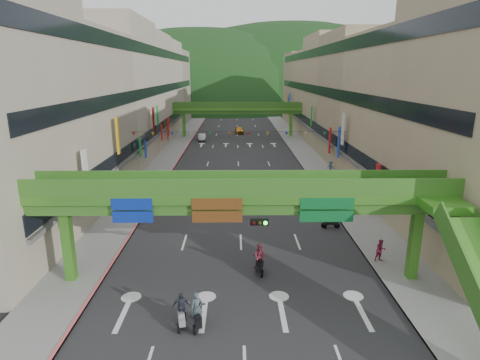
# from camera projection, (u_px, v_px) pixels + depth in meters

# --- Properties ---
(ground) EXTENTS (320.00, 320.00, 0.00)m
(ground) POSITION_uv_depth(u_px,v_px,m) (244.00, 340.00, 20.28)
(ground) COLOR black
(ground) RESTS_ON ground
(road_slab) EXTENTS (18.00, 140.00, 0.02)m
(road_slab) POSITION_uv_depth(u_px,v_px,m) (238.00, 151.00, 68.54)
(road_slab) COLOR #28282B
(road_slab) RESTS_ON ground
(sidewalk_left) EXTENTS (4.00, 140.00, 0.15)m
(sidewalk_left) POSITION_uv_depth(u_px,v_px,m) (174.00, 151.00, 68.40)
(sidewalk_left) COLOR gray
(sidewalk_left) RESTS_ON ground
(sidewalk_right) EXTENTS (4.00, 140.00, 0.15)m
(sidewalk_right) POSITION_uv_depth(u_px,v_px,m) (302.00, 150.00, 68.64)
(sidewalk_right) COLOR gray
(sidewalk_right) RESTS_ON ground
(curb_left) EXTENTS (0.20, 140.00, 0.18)m
(curb_left) POSITION_uv_depth(u_px,v_px,m) (185.00, 150.00, 68.42)
(curb_left) COLOR #CC5959
(curb_left) RESTS_ON ground
(curb_right) EXTENTS (0.20, 140.00, 0.18)m
(curb_right) POSITION_uv_depth(u_px,v_px,m) (291.00, 150.00, 68.61)
(curb_right) COLOR gray
(curb_right) RESTS_ON ground
(building_row_left) EXTENTS (12.80, 95.00, 19.00)m
(building_row_left) POSITION_uv_depth(u_px,v_px,m) (123.00, 95.00, 65.86)
(building_row_left) COLOR #9E937F
(building_row_left) RESTS_ON ground
(building_row_right) EXTENTS (12.80, 95.00, 19.00)m
(building_row_right) POSITION_uv_depth(u_px,v_px,m) (352.00, 94.00, 66.26)
(building_row_right) COLOR gray
(building_row_right) RESTS_ON ground
(overpass_near) EXTENTS (28.00, 12.27, 7.10)m
(overpass_near) POSITION_uv_depth(u_px,v_px,m) (258.00, 207.00, 24.13)
(overpass_near) COLOR #4C9E2D
(overpass_near) RESTS_ON ground
(overpass_far) EXTENTS (28.00, 2.20, 7.10)m
(overpass_far) POSITION_uv_depth(u_px,v_px,m) (237.00, 111.00, 81.60)
(overpass_far) COLOR #4C9E2D
(overpass_far) RESTS_ON ground
(hill_left) EXTENTS (168.00, 140.00, 112.00)m
(hill_left) POSITION_uv_depth(u_px,v_px,m) (202.00, 103.00, 174.54)
(hill_left) COLOR #1C4419
(hill_left) RESTS_ON ground
(hill_right) EXTENTS (208.00, 176.00, 128.00)m
(hill_right) POSITION_uv_depth(u_px,v_px,m) (288.00, 100.00, 194.27)
(hill_right) COLOR #1C4419
(hill_right) RESTS_ON ground
(bunting_string) EXTENTS (26.00, 0.36, 0.47)m
(bunting_string) POSITION_uv_depth(u_px,v_px,m) (239.00, 134.00, 47.68)
(bunting_string) COLOR black
(bunting_string) RESTS_ON ground
(scooter_rider_near) EXTENTS (0.74, 1.58, 2.05)m
(scooter_rider_near) POSITION_uv_depth(u_px,v_px,m) (197.00, 312.00, 20.97)
(scooter_rider_near) COLOR black
(scooter_rider_near) RESTS_ON ground
(scooter_rider_mid) EXTENTS (0.99, 1.58, 2.11)m
(scooter_rider_mid) POSITION_uv_depth(u_px,v_px,m) (260.00, 258.00, 26.66)
(scooter_rider_mid) COLOR black
(scooter_rider_mid) RESTS_ON ground
(scooter_rider_left) EXTENTS (1.02, 1.59, 2.00)m
(scooter_rider_left) POSITION_uv_depth(u_px,v_px,m) (181.00, 310.00, 21.09)
(scooter_rider_left) COLOR gray
(scooter_rider_left) RESTS_ON ground
(scooter_rider_far) EXTENTS (0.93, 1.60, 2.09)m
(scooter_rider_far) POSITION_uv_depth(u_px,v_px,m) (210.00, 191.00, 41.96)
(scooter_rider_far) COLOR maroon
(scooter_rider_far) RESTS_ON ground
(parked_scooter_row) EXTENTS (1.60, 11.55, 1.08)m
(parked_scooter_row) POSITION_uv_depth(u_px,v_px,m) (318.00, 202.00, 39.87)
(parked_scooter_row) COLOR black
(parked_scooter_row) RESTS_ON ground
(car_silver) EXTENTS (1.77, 4.22, 1.35)m
(car_silver) POSITION_uv_depth(u_px,v_px,m) (202.00, 137.00, 78.60)
(car_silver) COLOR #9F9DA4
(car_silver) RESTS_ON ground
(car_yellow) EXTENTS (2.15, 4.51, 1.49)m
(car_yellow) POSITION_uv_depth(u_px,v_px,m) (239.00, 130.00, 87.58)
(car_yellow) COLOR orange
(car_yellow) RESTS_ON ground
(pedestrian_red) EXTENTS (0.90, 0.77, 1.60)m
(pedestrian_red) POSITION_uv_depth(u_px,v_px,m) (380.00, 252.00, 28.22)
(pedestrian_red) COLOR #A22548
(pedestrian_red) RESTS_ON ground
(pedestrian_dark) EXTENTS (1.13, 1.01, 1.84)m
(pedestrian_dark) POSITION_uv_depth(u_px,v_px,m) (362.00, 203.00, 38.32)
(pedestrian_dark) COLOR black
(pedestrian_dark) RESTS_ON ground
(pedestrian_blue) EXTENTS (0.84, 0.75, 1.52)m
(pedestrian_blue) POSITION_uv_depth(u_px,v_px,m) (331.00, 168.00, 53.11)
(pedestrian_blue) COLOR #31495E
(pedestrian_blue) RESTS_ON ground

